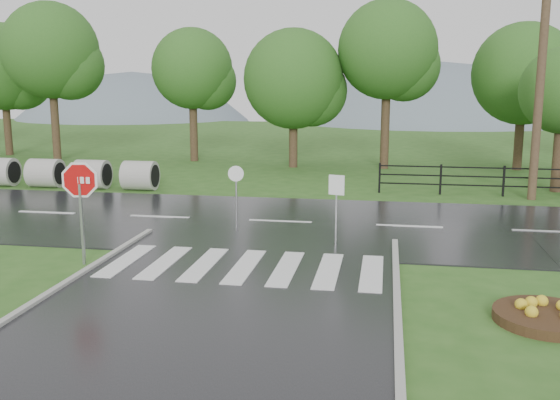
# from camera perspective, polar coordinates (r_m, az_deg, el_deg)

# --- Properties ---
(ground) EXTENTS (120.00, 120.00, 0.00)m
(ground) POSITION_cam_1_polar(r_m,az_deg,el_deg) (10.47, -9.57, -14.13)
(ground) COLOR #2E5B1E
(ground) RESTS_ON ground
(main_road) EXTENTS (90.00, 8.00, 0.04)m
(main_road) POSITION_cam_1_polar(r_m,az_deg,el_deg) (19.71, 0.02, -2.08)
(main_road) COLOR black
(main_road) RESTS_ON ground
(crosswalk) EXTENTS (6.50, 2.80, 0.02)m
(crosswalk) POSITION_cam_1_polar(r_m,az_deg,el_deg) (14.95, -3.24, -6.05)
(crosswalk) COLOR silver
(crosswalk) RESTS_ON ground
(fence_west) EXTENTS (9.58, 0.08, 1.20)m
(fence_west) POSITION_cam_1_polar(r_m,az_deg,el_deg) (25.60, 19.79, 1.91)
(fence_west) COLOR black
(fence_west) RESTS_ON ground
(hills) EXTENTS (102.00, 48.00, 48.00)m
(hills) POSITION_cam_1_polar(r_m,az_deg,el_deg) (76.58, 9.64, -4.47)
(hills) COLOR slate
(hills) RESTS_ON ground
(treeline) EXTENTS (83.20, 5.20, 10.00)m
(treeline) POSITION_cam_1_polar(r_m,az_deg,el_deg) (33.31, 5.82, 3.15)
(treeline) COLOR #26581B
(treeline) RESTS_ON ground
(culvert_pipes) EXTENTS (13.90, 1.20, 1.20)m
(culvert_pipes) POSITION_cam_1_polar(r_m,az_deg,el_deg) (29.18, -24.21, 2.37)
(culvert_pipes) COLOR #9E9B93
(culvert_pipes) RESTS_ON ground
(stop_sign) EXTENTS (1.18, 0.21, 2.68)m
(stop_sign) POSITION_cam_1_polar(r_m,az_deg,el_deg) (15.62, -17.82, 0.96)
(stop_sign) COLOR #939399
(stop_sign) RESTS_ON ground
(flower_bed) EXTENTS (1.93, 1.93, 0.39)m
(flower_bed) POSITION_cam_1_polar(r_m,az_deg,el_deg) (12.71, 23.21, -9.62)
(flower_bed) COLOR #332111
(flower_bed) RESTS_ON ground
(reg_sign_small) EXTENTS (0.43, 0.13, 1.96)m
(reg_sign_small) POSITION_cam_1_polar(r_m,az_deg,el_deg) (16.61, 5.18, 0.40)
(reg_sign_small) COLOR #939399
(reg_sign_small) RESTS_ON ground
(reg_sign_round) EXTENTS (0.46, 0.09, 1.98)m
(reg_sign_round) POSITION_cam_1_polar(r_m,az_deg,el_deg) (18.25, -4.03, 0.95)
(reg_sign_round) COLOR #939399
(reg_sign_round) RESTS_ON ground
(utility_pole_east) EXTENTS (1.67, 0.31, 9.38)m
(utility_pole_east) POSITION_cam_1_polar(r_m,az_deg,el_deg) (25.04, 22.76, 10.82)
(utility_pole_east) COLOR #473523
(utility_pole_east) RESTS_ON ground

